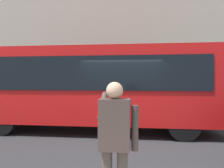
% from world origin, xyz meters
% --- Properties ---
extents(ground_plane, '(60.00, 60.00, 0.00)m').
position_xyz_m(ground_plane, '(0.00, 0.00, 0.00)').
color(ground_plane, '#2B2B2D').
extents(building_facade_far, '(28.00, 1.55, 12.00)m').
position_xyz_m(building_facade_far, '(-0.02, -6.80, 5.99)').
color(building_facade_far, '#A89E8E').
rests_on(building_facade_far, ground_plane).
extents(red_bus, '(9.05, 2.54, 3.08)m').
position_xyz_m(red_bus, '(1.10, -0.62, 1.68)').
color(red_bus, red).
rests_on(red_bus, ground_plane).
extents(pedestrian_photographer, '(0.53, 0.52, 1.70)m').
position_xyz_m(pedestrian_photographer, '(-0.22, 4.63, 1.14)').
color(pedestrian_photographer, '#4C4238').
rests_on(pedestrian_photographer, sidewalk_curb).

